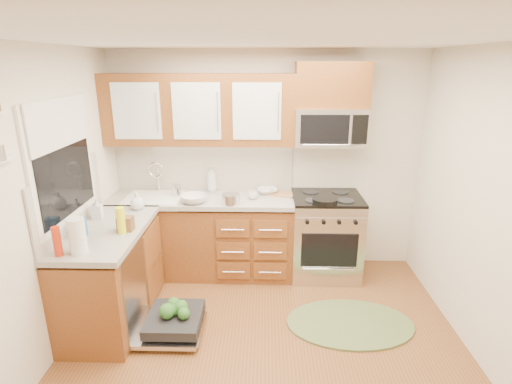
{
  "coord_description": "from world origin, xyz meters",
  "views": [
    {
      "loc": [
        -0.01,
        -2.76,
        2.35
      ],
      "look_at": [
        -0.1,
        0.85,
        1.18
      ],
      "focal_mm": 28.0,
      "sensor_mm": 36.0,
      "label": 1
    }
  ],
  "objects_px": {
    "upper_cabinets": "(199,110)",
    "skillet": "(325,201)",
    "cutting_board": "(282,194)",
    "rug": "(350,323)",
    "bowl_b": "(193,199)",
    "stock_pot": "(231,199)",
    "paper_towel_roll": "(77,236)",
    "range": "(325,236)",
    "dishwasher": "(171,323)",
    "bowl_a": "(267,191)",
    "microwave": "(330,127)",
    "cup": "(253,195)",
    "sink": "(155,208)"
  },
  "relations": [
    {
      "from": "upper_cabinets",
      "to": "skillet",
      "type": "distance_m",
      "value": 1.66
    },
    {
      "from": "cutting_board",
      "to": "rug",
      "type": "bearing_deg",
      "value": -60.42
    },
    {
      "from": "rug",
      "to": "bowl_b",
      "type": "distance_m",
      "value": 2.01
    },
    {
      "from": "stock_pot",
      "to": "paper_towel_roll",
      "type": "bearing_deg",
      "value": -133.26
    },
    {
      "from": "range",
      "to": "dishwasher",
      "type": "distance_m",
      "value": 1.95
    },
    {
      "from": "upper_cabinets",
      "to": "skillet",
      "type": "relative_size",
      "value": 7.81
    },
    {
      "from": "dishwasher",
      "to": "cutting_board",
      "type": "distance_m",
      "value": 1.83
    },
    {
      "from": "upper_cabinets",
      "to": "cutting_board",
      "type": "distance_m",
      "value": 1.3
    },
    {
      "from": "cutting_board",
      "to": "paper_towel_roll",
      "type": "relative_size",
      "value": 1.08
    },
    {
      "from": "rug",
      "to": "bowl_a",
      "type": "height_order",
      "value": "bowl_a"
    },
    {
      "from": "upper_cabinets",
      "to": "stock_pot",
      "type": "bearing_deg",
      "value": -45.12
    },
    {
      "from": "skillet",
      "to": "cutting_board",
      "type": "height_order",
      "value": "skillet"
    },
    {
      "from": "skillet",
      "to": "cutting_board",
      "type": "distance_m",
      "value": 0.55
    },
    {
      "from": "microwave",
      "to": "cutting_board",
      "type": "height_order",
      "value": "microwave"
    },
    {
      "from": "stock_pot",
      "to": "upper_cabinets",
      "type": "bearing_deg",
      "value": 134.88
    },
    {
      "from": "rug",
      "to": "upper_cabinets",
      "type": "bearing_deg",
      "value": 143.78
    },
    {
      "from": "rug",
      "to": "bowl_b",
      "type": "relative_size",
      "value": 4.26
    },
    {
      "from": "microwave",
      "to": "cup",
      "type": "xyz_separation_m",
      "value": [
        -0.83,
        -0.16,
        -0.73
      ]
    },
    {
      "from": "paper_towel_roll",
      "to": "dishwasher",
      "type": "bearing_deg",
      "value": 22.1
    },
    {
      "from": "microwave",
      "to": "sink",
      "type": "relative_size",
      "value": 1.23
    },
    {
      "from": "range",
      "to": "bowl_b",
      "type": "relative_size",
      "value": 3.39
    },
    {
      "from": "upper_cabinets",
      "to": "skillet",
      "type": "height_order",
      "value": "upper_cabinets"
    },
    {
      "from": "cup",
      "to": "bowl_a",
      "type": "bearing_deg",
      "value": 52.22
    },
    {
      "from": "range",
      "to": "bowl_b",
      "type": "bearing_deg",
      "value": -172.95
    },
    {
      "from": "microwave",
      "to": "skillet",
      "type": "relative_size",
      "value": 2.9
    },
    {
      "from": "dishwasher",
      "to": "bowl_b",
      "type": "height_order",
      "value": "bowl_b"
    },
    {
      "from": "cup",
      "to": "rug",
      "type": "bearing_deg",
      "value": -44.61
    },
    {
      "from": "range",
      "to": "cutting_board",
      "type": "height_order",
      "value": "range"
    },
    {
      "from": "cutting_board",
      "to": "upper_cabinets",
      "type": "bearing_deg",
      "value": 178.42
    },
    {
      "from": "paper_towel_roll",
      "to": "range",
      "type": "bearing_deg",
      "value": 32.65
    },
    {
      "from": "rug",
      "to": "cup",
      "type": "height_order",
      "value": "cup"
    },
    {
      "from": "microwave",
      "to": "stock_pot",
      "type": "xyz_separation_m",
      "value": [
        -1.05,
        -0.33,
        -0.72
      ]
    },
    {
      "from": "dishwasher",
      "to": "rug",
      "type": "height_order",
      "value": "dishwasher"
    },
    {
      "from": "paper_towel_roll",
      "to": "cup",
      "type": "relative_size",
      "value": 2.61
    },
    {
      "from": "range",
      "to": "sink",
      "type": "xyz_separation_m",
      "value": [
        -1.93,
        -0.01,
        0.33
      ]
    },
    {
      "from": "paper_towel_roll",
      "to": "cup",
      "type": "height_order",
      "value": "paper_towel_roll"
    },
    {
      "from": "cutting_board",
      "to": "stock_pot",
      "type": "bearing_deg",
      "value": -149.11
    },
    {
      "from": "dishwasher",
      "to": "upper_cabinets",
      "type": "bearing_deg",
      "value": 83.96
    },
    {
      "from": "cutting_board",
      "to": "range",
      "type": "bearing_deg",
      "value": -13.5
    },
    {
      "from": "rug",
      "to": "stock_pot",
      "type": "bearing_deg",
      "value": 146.96
    },
    {
      "from": "sink",
      "to": "bowl_b",
      "type": "xyz_separation_m",
      "value": [
        0.47,
        -0.17,
        0.17
      ]
    },
    {
      "from": "upper_cabinets",
      "to": "bowl_b",
      "type": "height_order",
      "value": "upper_cabinets"
    },
    {
      "from": "range",
      "to": "cup",
      "type": "bearing_deg",
      "value": -177.41
    },
    {
      "from": "dishwasher",
      "to": "sink",
      "type": "bearing_deg",
      "value": 109.2
    },
    {
      "from": "skillet",
      "to": "stock_pot",
      "type": "height_order",
      "value": "stock_pot"
    },
    {
      "from": "upper_cabinets",
      "to": "bowl_a",
      "type": "height_order",
      "value": "upper_cabinets"
    },
    {
      "from": "range",
      "to": "paper_towel_roll",
      "type": "bearing_deg",
      "value": -147.35
    },
    {
      "from": "rug",
      "to": "bowl_a",
      "type": "distance_m",
      "value": 1.68
    },
    {
      "from": "microwave",
      "to": "rug",
      "type": "bearing_deg",
      "value": -83.73
    },
    {
      "from": "sink",
      "to": "bowl_a",
      "type": "height_order",
      "value": "bowl_a"
    }
  ]
}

